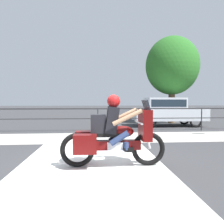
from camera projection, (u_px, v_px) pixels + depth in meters
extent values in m
plane|color=#38383A|center=(101.00, 162.00, 5.21)|extent=(120.00, 120.00, 0.00)
cube|color=#B7B2A8|center=(99.00, 137.00, 8.60)|extent=(44.00, 2.40, 0.01)
cube|color=silver|center=(92.00, 164.00, 5.00)|extent=(3.26, 6.00, 0.01)
cube|color=#232326|center=(98.00, 109.00, 10.31)|extent=(36.00, 0.04, 0.06)
cube|color=#232326|center=(98.00, 119.00, 10.34)|extent=(36.00, 0.03, 0.04)
cylinder|color=#232326|center=(98.00, 120.00, 10.34)|extent=(0.05, 0.05, 1.11)
cylinder|color=#232326|center=(202.00, 119.00, 10.74)|extent=(0.05, 0.05, 1.11)
torus|color=black|center=(148.00, 149.00, 4.89)|extent=(0.75, 0.11, 0.75)
torus|color=black|center=(77.00, 150.00, 4.76)|extent=(0.75, 0.11, 0.75)
cube|color=#5B0C0C|center=(113.00, 145.00, 4.82)|extent=(1.20, 0.22, 0.20)
cube|color=silver|center=(115.00, 147.00, 4.82)|extent=(0.34, 0.26, 0.26)
ellipsoid|color=#5B0C0C|center=(122.00, 132.00, 4.82)|extent=(0.53, 0.30, 0.26)
cube|color=black|center=(106.00, 135.00, 4.80)|extent=(0.69, 0.28, 0.08)
cube|color=#5B0C0C|center=(145.00, 125.00, 4.85)|extent=(0.20, 0.60, 0.67)
cube|color=#1E232B|center=(146.00, 105.00, 4.83)|extent=(0.10, 0.51, 0.24)
cylinder|color=silver|center=(139.00, 122.00, 4.84)|extent=(0.04, 0.70, 0.04)
cylinder|color=silver|center=(105.00, 153.00, 4.65)|extent=(0.87, 0.09, 0.09)
cube|color=#5B0C0C|center=(85.00, 144.00, 4.53)|extent=(0.48, 0.28, 0.40)
cube|color=#5B0C0C|center=(86.00, 140.00, 5.01)|extent=(0.48, 0.28, 0.40)
cylinder|color=silver|center=(147.00, 137.00, 4.87)|extent=(0.19, 0.06, 0.54)
cube|color=black|center=(112.00, 120.00, 4.79)|extent=(0.32, 0.36, 0.61)
sphere|color=tan|center=(114.00, 102.00, 4.77)|extent=(0.23, 0.23, 0.23)
sphere|color=#B21919|center=(114.00, 101.00, 4.77)|extent=(0.29, 0.29, 0.29)
cylinder|color=navy|center=(119.00, 138.00, 4.67)|extent=(0.44, 0.13, 0.34)
cylinder|color=navy|center=(126.00, 146.00, 4.69)|extent=(0.11, 0.11, 0.16)
cube|color=black|center=(129.00, 150.00, 4.70)|extent=(0.20, 0.10, 0.09)
cylinder|color=navy|center=(118.00, 136.00, 4.97)|extent=(0.44, 0.13, 0.34)
cylinder|color=navy|center=(124.00, 143.00, 4.99)|extent=(0.11, 0.11, 0.16)
cube|color=black|center=(127.00, 147.00, 5.00)|extent=(0.20, 0.10, 0.09)
cylinder|color=tan|center=(127.00, 117.00, 4.51)|extent=(0.64, 0.09, 0.36)
cylinder|color=tan|center=(124.00, 115.00, 5.11)|extent=(0.64, 0.09, 0.36)
cube|color=black|center=(98.00, 124.00, 4.77)|extent=(0.32, 0.26, 0.41)
cube|color=#B7BCC4|center=(169.00, 114.00, 12.47)|extent=(4.05, 1.67, 0.67)
cube|color=#B7BCC4|center=(165.00, 103.00, 12.42)|extent=(2.10, 1.47, 0.60)
cube|color=#19232D|center=(182.00, 103.00, 12.50)|extent=(0.04, 1.30, 0.48)
cube|color=#19232D|center=(165.00, 103.00, 12.42)|extent=(1.94, 1.50, 0.39)
torus|color=black|center=(196.00, 121.00, 11.82)|extent=(0.70, 0.11, 0.70)
torus|color=black|center=(184.00, 119.00, 13.35)|extent=(0.70, 0.11, 0.70)
torus|color=black|center=(150.00, 121.00, 11.63)|extent=(0.70, 0.11, 0.70)
torus|color=black|center=(144.00, 119.00, 13.16)|extent=(0.70, 0.11, 0.70)
cylinder|color=brown|center=(172.00, 105.00, 14.24)|extent=(0.41, 0.41, 2.32)
ellipsoid|color=#286623|center=(172.00, 66.00, 14.11)|extent=(3.40, 3.40, 3.74)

